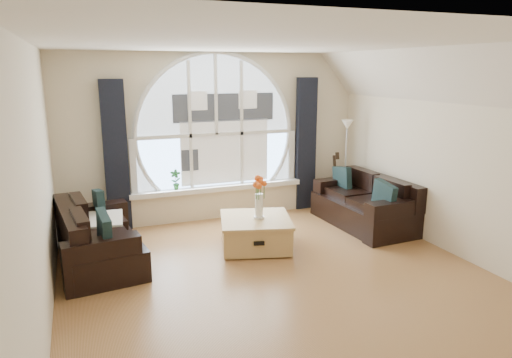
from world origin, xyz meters
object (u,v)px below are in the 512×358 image
(sofa_left, at_px, (99,234))
(sofa_right, at_px, (363,201))
(guitar, at_px, (333,181))
(vase_flowers, at_px, (259,191))
(floor_lamp, at_px, (345,166))
(coffee_chest, at_px, (256,231))
(potted_plant, at_px, (176,180))

(sofa_left, distance_m, sofa_right, 4.00)
(sofa_right, xyz_separation_m, guitar, (-0.05, 0.87, 0.13))
(vase_flowers, height_order, floor_lamp, floor_lamp)
(sofa_right, distance_m, vase_flowers, 1.96)
(coffee_chest, distance_m, floor_lamp, 2.39)
(sofa_right, bearing_deg, potted_plant, 153.14)
(guitar, relative_size, potted_plant, 3.25)
(sofa_right, xyz_separation_m, potted_plant, (-2.73, 1.23, 0.31))
(sofa_right, height_order, floor_lamp, floor_lamp)
(sofa_left, height_order, floor_lamp, floor_lamp)
(guitar, distance_m, potted_plant, 2.71)
(potted_plant, bearing_deg, floor_lamp, -8.62)
(sofa_left, relative_size, vase_flowers, 2.44)
(sofa_right, xyz_separation_m, vase_flowers, (-1.89, -0.28, 0.42))
(potted_plant, bearing_deg, coffee_chest, -61.61)
(vase_flowers, height_order, potted_plant, vase_flowers)
(sofa_left, xyz_separation_m, floor_lamp, (4.13, 0.86, 0.40))
(sofa_right, distance_m, floor_lamp, 0.90)
(sofa_right, relative_size, coffee_chest, 1.85)
(sofa_left, relative_size, guitar, 1.61)
(vase_flowers, relative_size, guitar, 0.66)
(sofa_right, relative_size, potted_plant, 5.40)
(vase_flowers, bearing_deg, floor_lamp, 27.83)
(floor_lamp, height_order, guitar, floor_lamp)
(potted_plant, bearing_deg, vase_flowers, -60.70)
(sofa_left, distance_m, vase_flowers, 2.16)
(floor_lamp, xyz_separation_m, guitar, (-0.18, 0.08, -0.27))
(sofa_right, relative_size, floor_lamp, 1.10)
(sofa_left, height_order, vase_flowers, vase_flowers)
(guitar, bearing_deg, floor_lamp, -16.39)
(coffee_chest, xyz_separation_m, potted_plant, (-0.80, 1.48, 0.48))
(sofa_left, bearing_deg, vase_flowers, -12.90)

